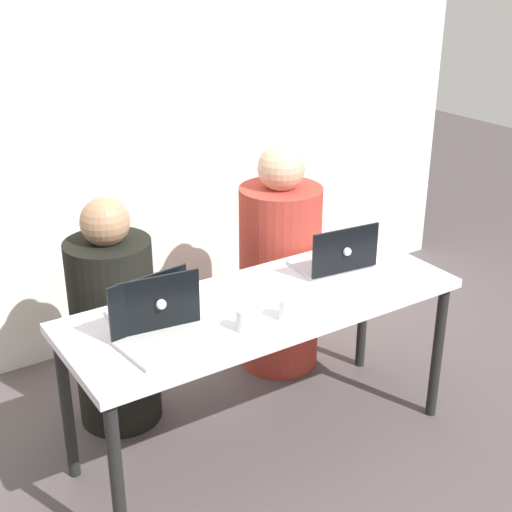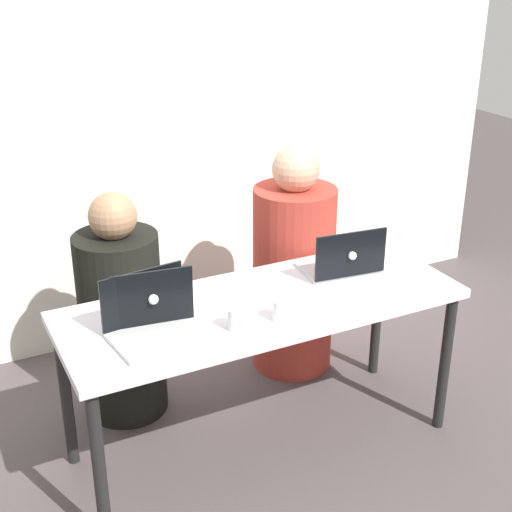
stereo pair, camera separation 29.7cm
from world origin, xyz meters
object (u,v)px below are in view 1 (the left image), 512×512
object	(u,v)px
person_on_right	(280,271)
person_on_left	(114,326)
laptop_front_left	(162,328)
laptop_back_left	(154,312)
water_glass_center	(287,310)
water_glass_left	(245,321)
laptop_back_right	(335,259)

from	to	relation	value
person_on_right	person_on_left	bearing A→B (deg)	-14.80
laptop_front_left	laptop_back_left	bearing A→B (deg)	69.40
person_on_left	laptop_front_left	bearing A→B (deg)	71.57
laptop_front_left	water_glass_center	world-z (taller)	laptop_front_left
water_glass_left	water_glass_center	size ratio (longest dim) A/B	1.02
person_on_right	laptop_front_left	size ratio (longest dim) A/B	3.29
laptop_back_left	water_glass_left	bearing A→B (deg)	145.97
laptop_back_left	water_glass_left	xyz separation A→B (m)	(0.27, -0.24, -0.01)
person_on_left	laptop_back_left	xyz separation A→B (m)	(-0.01, -0.48, 0.29)
laptop_back_right	water_glass_center	bearing A→B (deg)	36.05
laptop_front_left	water_glass_left	size ratio (longest dim) A/B	4.09
laptop_front_left	water_glass_left	bearing A→B (deg)	-26.18
laptop_back_right	water_glass_center	size ratio (longest dim) A/B	4.12
laptop_front_left	water_glass_left	distance (m)	0.32
laptop_back_right	water_glass_left	distance (m)	0.70
laptop_back_left	person_on_right	bearing A→B (deg)	-145.42
water_glass_left	person_on_right	bearing A→B (deg)	47.11
person_on_left	water_glass_left	bearing A→B (deg)	95.33
person_on_right	laptop_front_left	distance (m)	1.17
laptop_back_right	laptop_back_left	distance (m)	0.92
person_on_left	laptop_front_left	distance (m)	0.68
laptop_back_left	water_glass_center	size ratio (longest dim) A/B	3.94
water_glass_left	water_glass_center	xyz separation A→B (m)	(0.19, -0.01, -0.00)
laptop_back_right	laptop_front_left	xyz separation A→B (m)	(-0.95, -0.15, 0.00)
person_on_right	water_glass_left	size ratio (longest dim) A/B	13.47
person_on_right	water_glass_center	xyz separation A→B (m)	(-0.47, -0.73, 0.23)
person_on_right	water_glass_left	xyz separation A→B (m)	(-0.67, -0.72, 0.23)
water_glass_left	laptop_back_right	bearing A→B (deg)	21.18
person_on_right	water_glass_center	distance (m)	0.90
water_glass_left	water_glass_center	bearing A→B (deg)	-4.32
laptop_back_right	water_glass_center	distance (m)	0.53
person_on_right	water_glass_center	world-z (taller)	person_on_right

